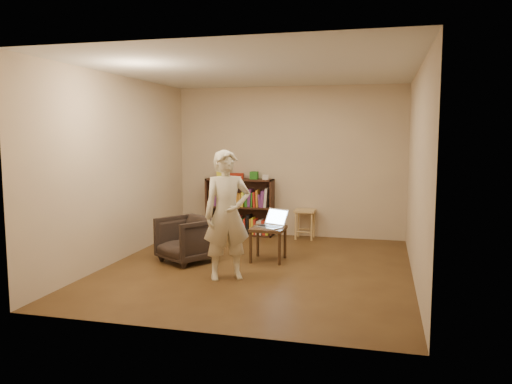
% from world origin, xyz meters
% --- Properties ---
extents(floor, '(4.50, 4.50, 0.00)m').
position_xyz_m(floor, '(0.00, 0.00, 0.00)').
color(floor, '#422A15').
rests_on(floor, ground).
extents(ceiling, '(4.50, 4.50, 0.00)m').
position_xyz_m(ceiling, '(0.00, 0.00, 2.60)').
color(ceiling, silver).
rests_on(ceiling, wall_back).
extents(wall_back, '(4.00, 0.00, 4.00)m').
position_xyz_m(wall_back, '(0.00, 2.25, 1.30)').
color(wall_back, tan).
rests_on(wall_back, floor).
extents(wall_left, '(0.00, 4.50, 4.50)m').
position_xyz_m(wall_left, '(-2.00, 0.00, 1.30)').
color(wall_left, tan).
rests_on(wall_left, floor).
extents(wall_right, '(0.00, 4.50, 4.50)m').
position_xyz_m(wall_right, '(2.00, 0.00, 1.30)').
color(wall_right, tan).
rests_on(wall_right, floor).
extents(bookshelf, '(1.20, 0.30, 1.00)m').
position_xyz_m(bookshelf, '(-0.84, 2.09, 0.44)').
color(bookshelf, black).
rests_on(bookshelf, floor).
extents(box_yellow, '(0.24, 0.19, 0.17)m').
position_xyz_m(box_yellow, '(-1.15, 2.08, 1.09)').
color(box_yellow, yellow).
rests_on(box_yellow, bookshelf).
extents(red_cloth, '(0.32, 0.26, 0.09)m').
position_xyz_m(red_cloth, '(-0.93, 2.10, 1.05)').
color(red_cloth, maroon).
rests_on(red_cloth, bookshelf).
extents(box_green, '(0.14, 0.14, 0.13)m').
position_xyz_m(box_green, '(-0.58, 2.08, 1.07)').
color(box_green, '#236B1C').
rests_on(box_green, bookshelf).
extents(box_white, '(0.12, 0.12, 0.08)m').
position_xyz_m(box_white, '(-0.38, 2.07, 1.04)').
color(box_white, silver).
rests_on(box_white, bookshelf).
extents(stool, '(0.35, 0.35, 0.50)m').
position_xyz_m(stool, '(0.33, 2.03, 0.40)').
color(stool, tan).
rests_on(stool, floor).
extents(armchair, '(0.95, 0.95, 0.63)m').
position_xyz_m(armchair, '(-1.04, 0.08, 0.32)').
color(armchair, black).
rests_on(armchair, floor).
extents(side_table, '(0.47, 0.47, 0.48)m').
position_xyz_m(side_table, '(0.05, 0.41, 0.40)').
color(side_table, black).
rests_on(side_table, floor).
extents(laptop, '(0.47, 0.48, 0.24)m').
position_xyz_m(laptop, '(0.10, 0.46, 0.54)').
color(laptop, silver).
rests_on(laptop, side_table).
extents(person, '(0.69, 0.62, 1.59)m').
position_xyz_m(person, '(-0.24, -0.56, 0.80)').
color(person, beige).
rests_on(person, floor).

